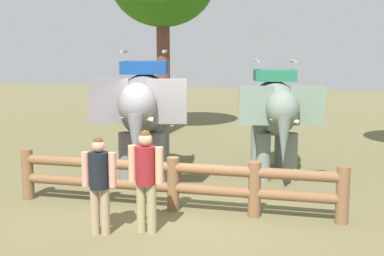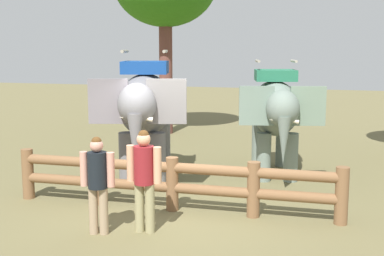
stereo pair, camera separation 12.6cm
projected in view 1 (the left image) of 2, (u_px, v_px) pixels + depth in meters
ground_plane at (170, 213)px, 9.69m from camera, size 60.00×60.00×0.00m
log_fence at (173, 180)px, 9.77m from camera, size 6.55×0.35×1.05m
elephant_near_left at (144, 108)px, 11.84m from camera, size 2.35×3.68×3.08m
elephant_center at (275, 111)px, 12.34m from camera, size 2.09×3.39×2.84m
tourist_woman_in_black at (99, 179)px, 8.45m from camera, size 0.59×0.37×1.68m
tourist_man_in_blue at (146, 174)px, 8.54m from camera, size 0.63×0.36×1.78m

